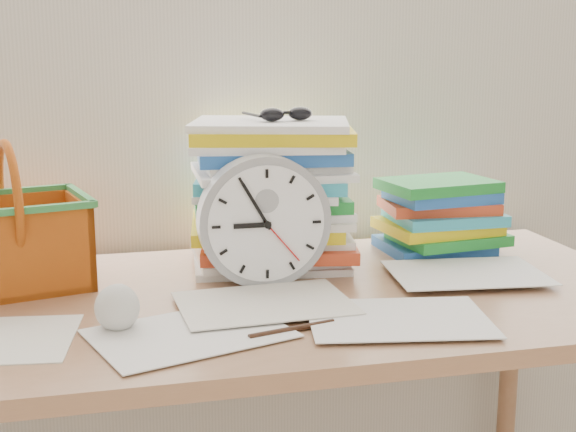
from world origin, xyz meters
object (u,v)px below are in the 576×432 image
object	(u,v)px
desk	(275,333)
basket	(10,216)
book_stack	(442,215)
paper_stack	(272,194)
clock	(264,221)

from	to	relation	value
desk	basket	bearing A→B (deg)	161.80
desk	book_stack	size ratio (longest dim) A/B	5.26
paper_stack	desk	bearing A→B (deg)	-101.60
desk	basket	world-z (taller)	basket
desk	paper_stack	size ratio (longest dim) A/B	4.25
paper_stack	book_stack	world-z (taller)	paper_stack
paper_stack	basket	bearing A→B (deg)	-174.87
paper_stack	book_stack	xyz separation A→B (m)	(0.37, 0.01, -0.07)
basket	paper_stack	bearing A→B (deg)	-8.67
book_stack	desk	bearing A→B (deg)	-153.59
clock	basket	world-z (taller)	basket
book_stack	basket	size ratio (longest dim) A/B	1.00
paper_stack	book_stack	bearing A→B (deg)	1.83
book_stack	basket	xyz separation A→B (m)	(-0.87, -0.06, 0.05)
desk	paper_stack	bearing A→B (deg)	78.40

